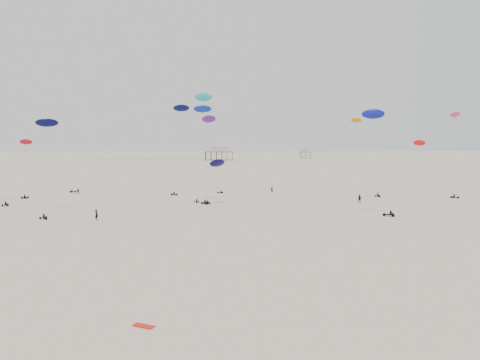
{
  "coord_description": "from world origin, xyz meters",
  "views": [
    {
      "loc": [
        -1.92,
        -0.22,
        14.43
      ],
      "look_at": [
        0.0,
        88.0,
        7.0
      ],
      "focal_mm": 35.0,
      "sensor_mm": 36.0,
      "label": 1
    }
  ],
  "objects_px": {
    "rig_0": "(431,160)",
    "spectator_0": "(97,220)",
    "pavilion_small": "(306,154)",
    "pavilion_main": "(219,154)",
    "rig_4": "(202,124)"
  },
  "relations": [
    {
      "from": "rig_0",
      "to": "spectator_0",
      "type": "relative_size",
      "value": 7.81
    },
    {
      "from": "pavilion_small",
      "to": "spectator_0",
      "type": "xyz_separation_m",
      "value": [
        -86.26,
        -295.38,
        -3.49
      ]
    },
    {
      "from": "pavilion_main",
      "to": "rig_0",
      "type": "height_order",
      "value": "rig_0"
    },
    {
      "from": "pavilion_main",
      "to": "rig_0",
      "type": "bearing_deg",
      "value": -74.75
    },
    {
      "from": "rig_0",
      "to": "rig_4",
      "type": "distance_m",
      "value": 62.36
    },
    {
      "from": "pavilion_main",
      "to": "spectator_0",
      "type": "height_order",
      "value": "pavilion_main"
    },
    {
      "from": "rig_4",
      "to": "pavilion_main",
      "type": "bearing_deg",
      "value": -100.63
    },
    {
      "from": "pavilion_small",
      "to": "rig_0",
      "type": "xyz_separation_m",
      "value": [
        -8.2,
        -256.64,
        5.79
      ]
    },
    {
      "from": "pavilion_small",
      "to": "spectator_0",
      "type": "bearing_deg",
      "value": -106.28
    },
    {
      "from": "rig_4",
      "to": "spectator_0",
      "type": "bearing_deg",
      "value": 44.79
    },
    {
      "from": "rig_0",
      "to": "rig_4",
      "type": "relative_size",
      "value": 0.79
    },
    {
      "from": "pavilion_main",
      "to": "pavilion_small",
      "type": "xyz_separation_m",
      "value": [
        70.0,
        30.0,
        -0.74
      ]
    },
    {
      "from": "spectator_0",
      "to": "pavilion_main",
      "type": "bearing_deg",
      "value": -52.04
    },
    {
      "from": "pavilion_small",
      "to": "rig_0",
      "type": "distance_m",
      "value": 256.84
    },
    {
      "from": "rig_0",
      "to": "spectator_0",
      "type": "distance_m",
      "value": 87.63
    }
  ]
}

